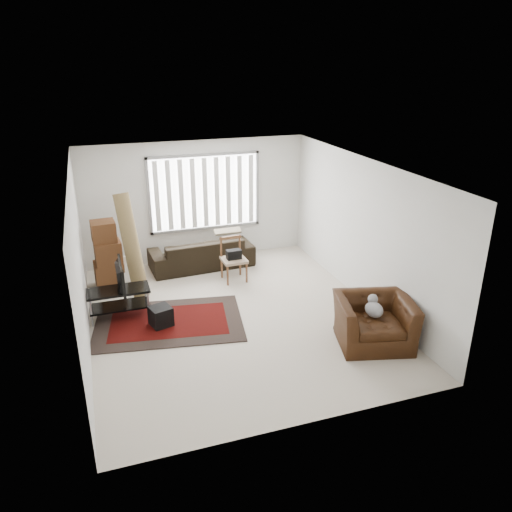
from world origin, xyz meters
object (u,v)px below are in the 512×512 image
Objects in this scene: moving_boxes at (108,257)px; sofa at (201,248)px; tv_stand at (119,297)px; side_chair at (234,258)px; armchair at (374,318)px.

sofa is (2.00, 0.37, -0.20)m from moving_boxes.
tv_stand is 1.20× the size of side_chair.
side_chair is at bearing 129.69° from armchair.
tv_stand is at bearing -161.44° from side_chair.
armchair reaches higher than sofa.
tv_stand is 2.55m from side_chair.
armchair reaches higher than tv_stand.
moving_boxes is 1.51× the size of side_chair.
tv_stand is at bearing 164.63° from armchair.
moving_boxes is 0.96× the size of armchair.
tv_stand is at bearing 39.91° from sofa.
armchair is at bearing 112.34° from sofa.
side_chair is at bearing 114.46° from sofa.
moving_boxes reaches higher than armchair.
side_chair reaches higher than sofa.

